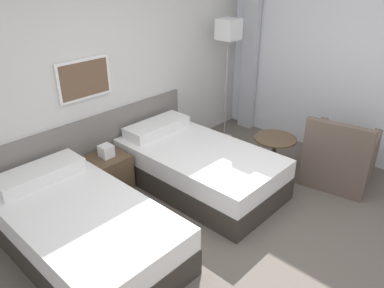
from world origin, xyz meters
TOP-DOWN VIEW (x-y plane):
  - ground_plane at (0.00, 0.00)m, footprint 16.00×16.00m
  - wall_headboard at (-0.01, 2.24)m, footprint 10.00×0.10m
  - bed_near_door at (-1.02, 1.23)m, footprint 1.06×1.91m
  - bed_near_window at (0.55, 1.23)m, footprint 1.06×1.91m
  - nightstand at (-0.24, 1.93)m, footprint 0.43×0.41m
  - floor_lamp at (1.81, 1.84)m, footprint 0.27×0.27m
  - side_table at (1.42, 0.75)m, footprint 0.52×0.52m
  - armchair at (1.79, 0.07)m, footprint 0.88×0.85m

SIDE VIEW (x-z plane):
  - ground_plane at x=0.00m, z-range 0.00..0.00m
  - nightstand at x=-0.24m, z-range -0.06..0.52m
  - bed_near_door at x=-1.02m, z-range -0.05..0.57m
  - bed_near_window at x=0.55m, z-range -0.05..0.57m
  - armchair at x=1.79m, z-range -0.14..0.72m
  - side_table at x=1.42m, z-range 0.10..0.59m
  - wall_headboard at x=-0.01m, z-range -0.05..2.65m
  - floor_lamp at x=1.81m, z-range 0.63..2.37m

